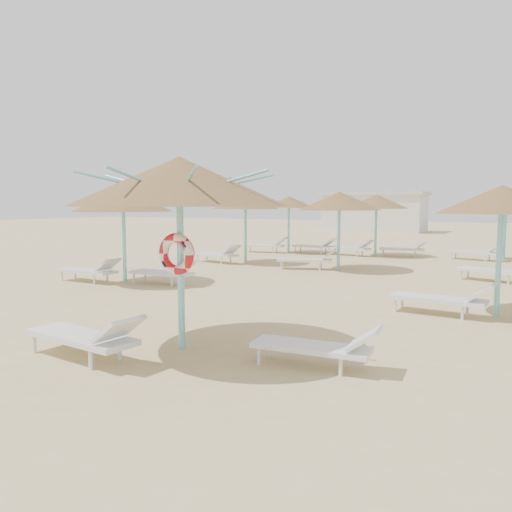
% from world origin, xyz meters
% --- Properties ---
extents(ground, '(120.00, 120.00, 0.00)m').
position_xyz_m(ground, '(0.00, 0.00, 0.00)').
color(ground, tan).
rests_on(ground, ground).
extents(main_palapa, '(3.37, 3.37, 3.02)m').
position_xyz_m(main_palapa, '(0.30, -0.22, 2.62)').
color(main_palapa, '#7ACFD3').
rests_on(main_palapa, ground).
extents(lounger_main_a, '(2.13, 0.85, 0.75)m').
position_xyz_m(lounger_main_a, '(-0.59, -1.34, 0.36)').
color(lounger_main_a, silver).
rests_on(lounger_main_a, ground).
extents(lounger_main_b, '(1.84, 0.68, 0.65)m').
position_xyz_m(lounger_main_b, '(2.56, -0.06, 0.31)').
color(lounger_main_b, silver).
rests_on(lounger_main_b, ground).
extents(palapa_field, '(19.47, 14.19, 2.72)m').
position_xyz_m(palapa_field, '(1.86, 9.73, 2.30)').
color(palapa_field, '#7ACFD3').
rests_on(palapa_field, ground).
extents(service_hut, '(8.40, 4.40, 3.25)m').
position_xyz_m(service_hut, '(-6.00, 35.00, 1.64)').
color(service_hut, silver).
rests_on(service_hut, ground).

